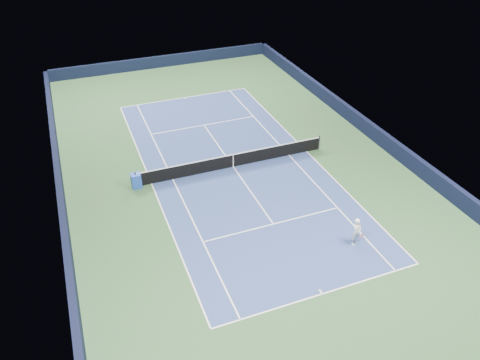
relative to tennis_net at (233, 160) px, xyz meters
name	(u,v)px	position (x,y,z in m)	size (l,w,h in m)	color
ground	(233,167)	(0.00, 0.00, -0.50)	(40.00, 40.00, 0.00)	#2B4F2B
wall_far	(163,61)	(0.00, 19.82, 0.05)	(22.00, 0.35, 1.10)	black
wall_right	(372,131)	(10.82, 0.00, 0.05)	(0.35, 40.00, 1.10)	black
wall_left	(61,195)	(-10.82, 0.00, 0.05)	(0.35, 40.00, 1.10)	black
court_surface	(233,167)	(0.00, 0.00, -0.50)	(10.97, 23.77, 0.01)	navy
baseline_far	(185,98)	(0.00, 11.88, -0.50)	(10.97, 0.08, 0.00)	white
baseline_near	(322,294)	(0.00, -11.88, -0.50)	(10.97, 0.08, 0.00)	white
sideline_doubles_right	(307,151)	(5.49, 0.00, -0.50)	(0.08, 23.77, 0.00)	white
sideline_doubles_left	(152,184)	(-5.49, 0.00, -0.50)	(0.08, 23.77, 0.00)	white
sideline_singles_right	(289,155)	(4.12, 0.00, -0.50)	(0.08, 23.77, 0.00)	white
sideline_singles_left	(173,179)	(-4.12, 0.00, -0.50)	(0.08, 23.77, 0.00)	white
service_line_far	(204,125)	(0.00, 6.40, -0.50)	(8.23, 0.08, 0.00)	white
service_line_near	(273,224)	(0.00, -6.40, -0.50)	(8.23, 0.08, 0.00)	white
center_service_line	(233,167)	(0.00, 0.00, -0.50)	(0.08, 12.80, 0.00)	white
center_mark_far	(185,98)	(0.00, 11.73, -0.50)	(0.08, 0.30, 0.00)	white
center_mark_near	(321,292)	(0.00, -11.73, -0.50)	(0.08, 0.30, 0.00)	white
tennis_net	(233,160)	(0.00, 0.00, 0.00)	(12.90, 0.10, 1.07)	black
sponsor_cube	(136,181)	(-6.40, -0.04, -0.03)	(0.63, 0.55, 0.96)	blue
tennis_player	(357,232)	(3.34, -9.41, 0.31)	(0.81, 1.33, 2.42)	white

